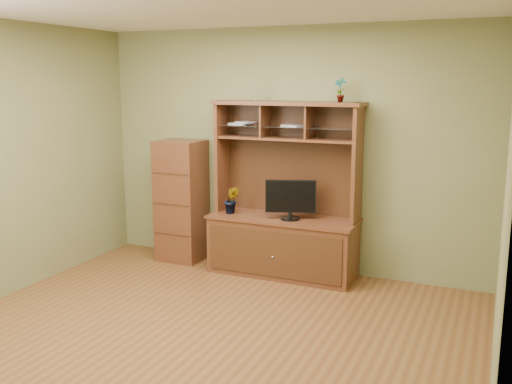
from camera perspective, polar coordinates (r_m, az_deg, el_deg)
The scene contains 8 objects.
room at distance 4.60m, azimuth -5.48°, elevation 1.42°, with size 4.54×4.04×2.74m.
media_hutch at distance 6.29m, azimuth 2.77°, elevation -3.62°, with size 1.66×0.61×1.90m.
monitor at distance 6.10m, azimuth 3.47°, elevation -0.68°, with size 0.52×0.23×0.43m.
orchid_plant at distance 6.38m, azimuth -2.44°, elevation -0.80°, with size 0.17×0.14×0.31m, color #37581E.
top_plant at distance 5.98m, azimuth 8.41°, elevation 10.08°, with size 0.13×0.09×0.25m, color #3A6724.
reed_diffuser at distance 6.29m, azimuth -0.03°, elevation 10.03°, with size 0.05×0.05×0.26m.
magazines at distance 6.30m, azimuth 0.27°, elevation 6.83°, with size 0.88×0.23×0.04m.
side_cabinet at distance 6.82m, azimuth -7.47°, elevation -0.86°, with size 0.51×0.47×1.43m.
Camera 1 is at (2.21, -3.96, 2.12)m, focal length 40.00 mm.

